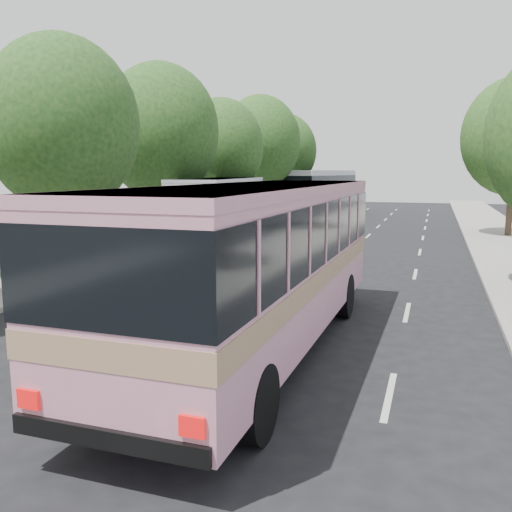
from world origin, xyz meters
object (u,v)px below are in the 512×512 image
at_px(pink_bus, 260,249).
at_px(tour_coach_rear, 321,188).
at_px(white_pickup, 218,244).
at_px(tour_coach_front, 222,204).
at_px(pink_taxi, 295,247).

relative_size(pink_bus, tour_coach_rear, 0.84).
xyz_separation_m(pink_bus, white_pickup, (-5.60, 11.30, -1.55)).
height_order(pink_bus, tour_coach_rear, tour_coach_rear).
bearing_deg(white_pickup, pink_bus, -60.16).
height_order(tour_coach_front, tour_coach_rear, tour_coach_rear).
height_order(pink_taxi, white_pickup, white_pickup).
bearing_deg(pink_bus, white_pickup, 117.15).
relative_size(pink_bus, white_pickup, 2.37).
bearing_deg(white_pickup, tour_coach_front, 113.74).
height_order(pink_taxi, tour_coach_rear, tour_coach_rear).
bearing_deg(tour_coach_rear, white_pickup, -81.45).
xyz_separation_m(pink_bus, pink_taxi, (-2.15, 11.58, -1.59)).
xyz_separation_m(pink_bus, tour_coach_rear, (-6.46, 38.00, 0.15)).
bearing_deg(pink_taxi, white_pickup, -175.16).
relative_size(white_pickup, tour_coach_rear, 0.35).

